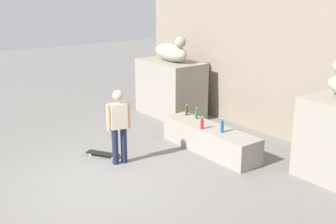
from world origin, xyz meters
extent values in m
plane|color=slate|center=(0.00, 0.00, 0.00)|extent=(40.00, 40.00, 0.00)
cube|color=gray|center=(-2.98, 4.02, 0.83)|extent=(2.06, 1.22, 1.67)
ellipsoid|color=#9FA087|center=(-2.98, 4.02, 1.93)|extent=(1.66, 0.75, 0.52)
sphere|color=#9FA087|center=(-2.43, 3.95, 2.28)|extent=(0.32, 0.32, 0.32)
cube|color=gray|center=(0.00, 2.93, 0.31)|extent=(2.72, 0.71, 0.61)
cylinder|color=#1E233F|center=(-0.69, 0.75, 0.41)|extent=(0.14, 0.14, 0.82)
cylinder|color=#1E233F|center=(-0.64, 0.94, 0.41)|extent=(0.14, 0.14, 0.82)
cube|color=beige|center=(-0.67, 0.85, 1.10)|extent=(0.28, 0.40, 0.56)
sphere|color=tan|center=(-0.67, 0.85, 1.55)|extent=(0.23, 0.23, 0.23)
cylinder|color=tan|center=(-0.72, 0.63, 1.09)|extent=(0.09, 0.09, 0.58)
cylinder|color=tan|center=(-0.61, 1.07, 1.09)|extent=(0.09, 0.09, 0.58)
cube|color=black|center=(-1.25, 0.73, 0.07)|extent=(0.79, 0.59, 0.02)
cylinder|color=white|center=(-1.03, 0.94, 0.03)|extent=(0.06, 0.05, 0.06)
cylinder|color=white|center=(-0.95, 0.82, 0.03)|extent=(0.06, 0.05, 0.06)
cylinder|color=white|center=(-1.54, 0.63, 0.03)|extent=(0.06, 0.05, 0.06)
cylinder|color=white|center=(-1.46, 0.51, 0.03)|extent=(0.06, 0.05, 0.06)
cylinder|color=#593314|center=(-1.08, 3.09, 0.71)|extent=(0.08, 0.08, 0.20)
cylinder|color=#593314|center=(-1.08, 3.09, 0.85)|extent=(0.03, 0.03, 0.06)
cylinder|color=yellow|center=(-1.08, 3.09, 0.88)|extent=(0.04, 0.04, 0.01)
cylinder|color=#1E722D|center=(-0.69, 3.09, 0.72)|extent=(0.07, 0.07, 0.22)
cylinder|color=#1E722D|center=(-0.69, 3.09, 0.87)|extent=(0.03, 0.03, 0.06)
cylinder|color=yellow|center=(-0.69, 3.09, 0.90)|extent=(0.04, 0.04, 0.01)
cylinder|color=red|center=(-0.01, 2.68, 0.72)|extent=(0.08, 0.08, 0.22)
cylinder|color=red|center=(-0.01, 2.68, 0.87)|extent=(0.03, 0.03, 0.06)
cylinder|color=yellow|center=(-0.01, 2.68, 0.90)|extent=(0.04, 0.04, 0.01)
cylinder|color=#194C99|center=(0.44, 2.89, 0.74)|extent=(0.07, 0.07, 0.25)
cylinder|color=#194C99|center=(0.44, 2.89, 0.89)|extent=(0.03, 0.03, 0.06)
cylinder|color=yellow|center=(0.44, 2.89, 0.93)|extent=(0.04, 0.04, 0.01)
camera|label=1|loc=(6.93, -3.51, 3.76)|focal=44.95mm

